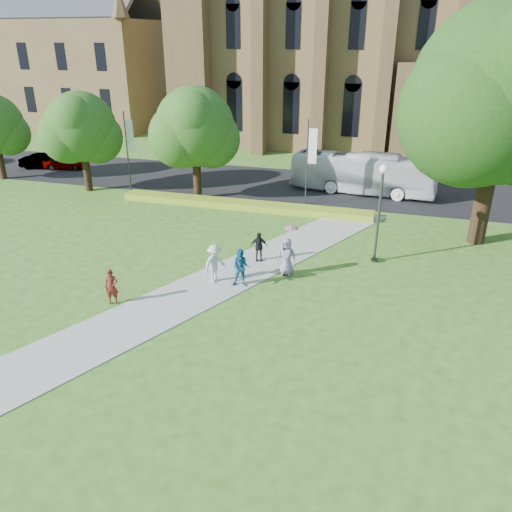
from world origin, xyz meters
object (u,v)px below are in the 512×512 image
(car_0, at_px, (65,162))
(pedestrian_0, at_px, (112,287))
(car_1, at_px, (43,161))
(tour_coach, at_px, (363,173))
(streetlamp, at_px, (380,202))
(large_tree, at_px, (503,93))

(car_0, distance_m, pedestrian_0, 27.42)
(car_1, bearing_deg, tour_coach, -102.78)
(streetlamp, height_order, large_tree, large_tree)
(car_1, height_order, pedestrian_0, pedestrian_0)
(car_1, bearing_deg, pedestrian_0, -149.73)
(tour_coach, distance_m, pedestrian_0, 22.82)
(large_tree, height_order, car_1, large_tree)
(tour_coach, bearing_deg, large_tree, -131.98)
(streetlamp, distance_m, pedestrian_0, 13.81)
(large_tree, relative_size, pedestrian_0, 8.10)
(streetlamp, bearing_deg, car_0, 155.71)
(car_0, xyz_separation_m, pedestrian_0, (17.64, -20.99, 0.20))
(large_tree, xyz_separation_m, car_0, (-34.05, 8.39, -7.71))
(streetlamp, xyz_separation_m, large_tree, (5.50, 4.50, 5.07))
(streetlamp, distance_m, large_tree, 8.73)
(streetlamp, bearing_deg, pedestrian_0, -143.38)
(streetlamp, relative_size, tour_coach, 0.48)
(streetlamp, xyz_separation_m, pedestrian_0, (-10.91, -8.11, -2.44))
(car_0, height_order, pedestrian_0, pedestrian_0)
(large_tree, xyz_separation_m, pedestrian_0, (-16.41, -12.61, -7.51))
(car_1, bearing_deg, large_tree, -115.97)
(streetlamp, xyz_separation_m, car_1, (-30.64, 12.53, -2.63))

